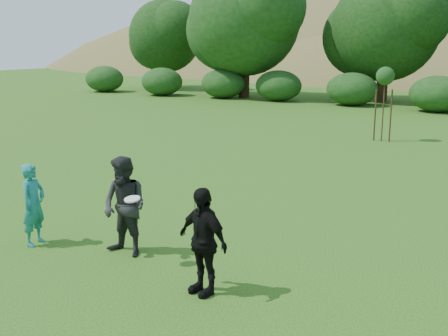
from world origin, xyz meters
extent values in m
plane|color=#19470C|center=(0.00, 0.00, 0.00)|extent=(120.00, 120.00, 0.00)
imported|color=#1C7B7F|center=(-2.16, -0.32, 0.78)|extent=(0.49, 0.64, 1.56)
imported|color=#232426|center=(-0.34, 0.17, 0.90)|extent=(0.90, 0.71, 1.80)
imported|color=black|center=(1.71, -0.43, 0.84)|extent=(1.05, 0.63, 1.67)
cylinder|color=white|center=(0.11, -0.15, 1.18)|extent=(0.27, 0.27, 0.07)
cylinder|color=#3C2817|center=(0.19, 14.42, 1.25)|extent=(0.05, 0.05, 2.50)
sphere|color=#1D4719|center=(0.19, 14.42, 2.50)|extent=(0.70, 0.70, 0.70)
cylinder|color=#3B2717|center=(-0.11, 14.42, 1.00)|extent=(0.06, 0.06, 2.00)
cylinder|color=#3D2918|center=(0.49, 14.42, 1.00)|extent=(0.06, 0.06, 2.00)
ellipsoid|color=olive|center=(-25.00, 70.00, -12.10)|extent=(110.00, 70.00, 44.00)
ellipsoid|color=olive|center=(-5.00, 58.00, -7.70)|extent=(80.00, 50.00, 28.00)
cylinder|color=#3A2616|center=(-22.00, 30.00, 1.31)|extent=(0.65, 0.65, 2.62)
sphere|color=#194214|center=(-22.00, 30.00, 4.22)|extent=(5.80, 5.80, 5.80)
cylinder|color=#3A2616|center=(-13.00, 27.00, 1.57)|extent=(0.73, 0.73, 3.15)
sphere|color=#194214|center=(-13.00, 27.00, 5.23)|extent=(7.54, 7.54, 7.54)
cylinder|color=#3A2616|center=(-4.00, 29.00, 1.40)|extent=(0.68, 0.68, 2.80)
sphere|color=#194214|center=(-4.00, 29.00, 4.66)|extent=(6.73, 6.73, 6.73)
camera|label=1|loc=(6.14, -7.08, 3.76)|focal=45.00mm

